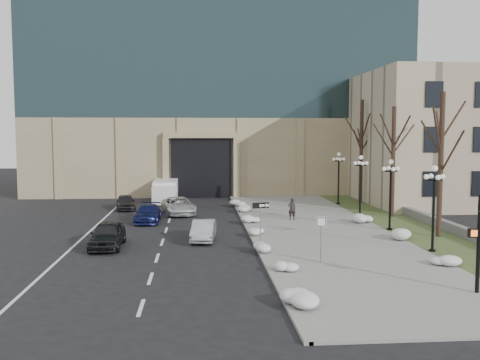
% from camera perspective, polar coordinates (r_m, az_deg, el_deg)
% --- Properties ---
extents(ground, '(160.00, 160.00, 0.00)m').
position_cam_1_polar(ground, '(22.97, 6.72, -11.41)').
color(ground, black).
rests_on(ground, ground).
extents(sidewalk, '(9.00, 40.00, 0.12)m').
position_cam_1_polar(sidewalk, '(37.01, 7.82, -5.02)').
color(sidewalk, gray).
rests_on(sidewalk, ground).
extents(curb, '(0.30, 40.00, 0.14)m').
position_cam_1_polar(curb, '(36.33, 0.84, -5.15)').
color(curb, gray).
rests_on(curb, ground).
extents(grass_strip, '(4.00, 40.00, 0.10)m').
position_cam_1_polar(grass_strip, '(38.92, 17.24, -4.72)').
color(grass_strip, '#3A4C26').
rests_on(grass_strip, ground).
extents(stone_wall, '(0.50, 30.00, 0.70)m').
position_cam_1_polar(stone_wall, '(41.46, 18.80, -3.76)').
color(stone_wall, slate).
rests_on(stone_wall, ground).
extents(office_tower, '(40.00, 24.70, 36.00)m').
position_cam_1_polar(office_tower, '(66.32, -2.52, 15.45)').
color(office_tower, tan).
rests_on(office_tower, ground).
extents(classical_building, '(22.00, 18.12, 12.00)m').
position_cam_1_polar(classical_building, '(56.15, 23.52, 4.11)').
color(classical_building, '#C0B390').
rests_on(classical_building, ground).
extents(car_a, '(1.77, 4.34, 1.47)m').
position_cam_1_polar(car_a, '(31.35, -13.96, -5.69)').
color(car_a, black).
rests_on(car_a, ground).
extents(car_b, '(1.67, 3.89, 1.25)m').
position_cam_1_polar(car_b, '(32.50, -3.92, -5.38)').
color(car_b, '#B7BABF').
rests_on(car_b, ground).
extents(car_c, '(1.82, 4.34, 1.25)m').
position_cam_1_polar(car_c, '(39.67, -9.79, -3.54)').
color(car_c, navy).
rests_on(car_c, ground).
extents(car_d, '(3.20, 5.29, 1.37)m').
position_cam_1_polar(car_d, '(43.12, -6.57, -2.74)').
color(car_d, silver).
rests_on(car_d, ground).
extents(car_e, '(2.17, 3.99, 1.29)m').
position_cam_1_polar(car_e, '(46.47, -12.09, -2.31)').
color(car_e, '#2B2A2F').
rests_on(car_e, ground).
extents(pedestrian, '(0.62, 0.44, 1.59)m').
position_cam_1_polar(pedestrian, '(39.61, 5.56, -3.09)').
color(pedestrian, black).
rests_on(pedestrian, sidewalk).
extents(box_truck, '(2.30, 6.34, 2.01)m').
position_cam_1_polar(box_truck, '(50.99, -7.96, -1.23)').
color(box_truck, silver).
rests_on(box_truck, ground).
extents(one_way_sign, '(1.00, 0.32, 2.65)m').
position_cam_1_polar(one_way_sign, '(29.71, 2.51, -3.30)').
color(one_way_sign, slate).
rests_on(one_way_sign, ground).
extents(keep_sign, '(0.52, 0.10, 2.41)m').
position_cam_1_polar(keep_sign, '(26.56, 8.65, -5.25)').
color(keep_sign, slate).
rests_on(keep_sign, ground).
extents(traffic_signal, '(0.69, 0.92, 4.07)m').
position_cam_1_polar(traffic_signal, '(23.38, 24.03, -6.42)').
color(traffic_signal, black).
rests_on(traffic_signal, ground).
extents(snow_clump_a, '(1.10, 1.60, 0.36)m').
position_cam_1_polar(snow_clump_a, '(20.34, 6.35, -12.70)').
color(snow_clump_a, white).
rests_on(snow_clump_a, sidewalk).
extents(snow_clump_b, '(1.10, 1.60, 0.36)m').
position_cam_1_polar(snow_clump_b, '(24.73, 4.74, -9.47)').
color(snow_clump_b, white).
rests_on(snow_clump_b, sidewalk).
extents(snow_clump_c, '(1.10, 1.60, 0.36)m').
position_cam_1_polar(snow_clump_c, '(29.31, 2.36, -7.16)').
color(snow_clump_c, white).
rests_on(snow_clump_c, sidewalk).
extents(snow_clump_d, '(1.10, 1.60, 0.36)m').
position_cam_1_polar(snow_clump_d, '(33.63, 1.61, -5.58)').
color(snow_clump_d, white).
rests_on(snow_clump_d, sidewalk).
extents(snow_clump_e, '(1.10, 1.60, 0.36)m').
position_cam_1_polar(snow_clump_e, '(38.22, 1.28, -4.29)').
color(snow_clump_e, white).
rests_on(snow_clump_e, sidewalk).
extents(snow_clump_f, '(1.10, 1.60, 0.36)m').
position_cam_1_polar(snow_clump_f, '(43.23, 0.46, -3.20)').
color(snow_clump_f, white).
rests_on(snow_clump_f, sidewalk).
extents(snow_clump_g, '(1.10, 1.60, 0.36)m').
position_cam_1_polar(snow_clump_g, '(46.83, -0.02, -2.57)').
color(snow_clump_g, white).
rests_on(snow_clump_g, sidewalk).
extents(snow_clump_h, '(1.10, 1.60, 0.36)m').
position_cam_1_polar(snow_clump_h, '(28.11, 20.79, -8.02)').
color(snow_clump_h, white).
rests_on(snow_clump_h, sidewalk).
extents(snow_clump_i, '(1.10, 1.60, 0.36)m').
position_cam_1_polar(snow_clump_i, '(33.68, 16.83, -5.78)').
color(snow_clump_i, white).
rests_on(snow_clump_i, sidewalk).
extents(snow_clump_j, '(1.10, 1.60, 0.36)m').
position_cam_1_polar(snow_clump_j, '(39.00, 13.10, -4.24)').
color(snow_clump_j, white).
rests_on(snow_clump_j, sidewalk).
extents(lamppost_a, '(1.18, 1.18, 4.76)m').
position_cam_1_polar(lamppost_a, '(30.55, 19.98, -1.69)').
color(lamppost_a, black).
rests_on(lamppost_a, ground).
extents(lamppost_b, '(1.18, 1.18, 4.76)m').
position_cam_1_polar(lamppost_b, '(36.53, 15.76, -0.53)').
color(lamppost_b, black).
rests_on(lamppost_b, ground).
extents(lamppost_c, '(1.18, 1.18, 4.76)m').
position_cam_1_polar(lamppost_c, '(42.66, 12.74, 0.31)').
color(lamppost_c, black).
rests_on(lamppost_c, ground).
extents(lamppost_d, '(1.18, 1.18, 4.76)m').
position_cam_1_polar(lamppost_d, '(48.89, 10.48, 0.94)').
color(lamppost_d, black).
rests_on(lamppost_d, ground).
extents(tree_near, '(3.20, 3.20, 9.00)m').
position_cam_1_polar(tree_near, '(34.92, 20.68, 3.62)').
color(tree_near, black).
rests_on(tree_near, ground).
extents(tree_mid, '(3.20, 3.20, 8.50)m').
position_cam_1_polar(tree_mid, '(42.30, 16.06, 3.50)').
color(tree_mid, black).
rests_on(tree_mid, ground).
extents(tree_far, '(3.20, 3.20, 9.50)m').
position_cam_1_polar(tree_far, '(49.86, 12.84, 4.51)').
color(tree_far, black).
rests_on(tree_far, ground).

